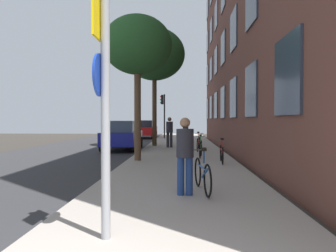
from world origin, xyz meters
TOP-DOWN VIEW (x-y plane):
  - ground_plane at (-2.40, 15.00)m, footprint 41.80×41.80m
  - road_asphalt at (-4.50, 15.00)m, footprint 7.00×38.00m
  - sidewalk at (1.10, 15.00)m, footprint 4.20×38.00m
  - sign_post at (0.12, 2.69)m, footprint 0.16×0.60m
  - traffic_light at (-0.46, 25.22)m, footprint 0.43×0.24m
  - tree_near at (-0.57, 10.66)m, footprint 2.66×2.66m
  - tree_far at (-0.51, 17.38)m, footprint 3.65×3.65m
  - bicycle_0 at (1.58, 5.47)m, footprint 0.42×1.75m
  - bicycle_1 at (2.58, 10.07)m, footprint 0.42×1.62m
  - bicycle_2 at (1.92, 11.72)m, footprint 0.42×1.67m
  - bicycle_3 at (1.96, 14.30)m, footprint 0.42×1.71m
  - bicycle_4 at (1.32, 16.81)m, footprint 0.42×1.69m
  - pedestrian_0 at (1.20, 5.12)m, footprint 0.44×0.44m
  - pedestrian_1 at (0.43, 16.36)m, footprint 0.41×0.41m
  - pedestrian_2 at (1.37, 19.13)m, footprint 0.43×0.43m
  - car_0 at (-2.18, 15.95)m, footprint 1.87×4.33m
  - car_1 at (-2.24, 27.18)m, footprint 1.90×4.32m

SIDE VIEW (x-z plane):
  - ground_plane at x=-2.40m, z-range 0.00..0.00m
  - road_asphalt at x=-4.50m, z-range 0.00..0.01m
  - sidewalk at x=1.10m, z-range 0.00..0.12m
  - bicycle_1 at x=2.58m, z-range 0.02..0.92m
  - bicycle_2 at x=1.92m, z-range 0.01..0.98m
  - bicycle_0 at x=1.58m, z-range 0.01..0.98m
  - bicycle_4 at x=1.32m, z-range 0.01..0.99m
  - bicycle_3 at x=1.96m, z-range 0.01..0.99m
  - car_0 at x=-2.18m, z-range 0.03..1.65m
  - car_1 at x=-2.24m, z-range 0.03..1.65m
  - pedestrian_0 at x=1.20m, z-range 0.23..1.84m
  - pedestrian_2 at x=1.37m, z-range 0.24..1.85m
  - pedestrian_1 at x=0.43m, z-range 0.24..1.95m
  - sign_post at x=0.12m, z-range 0.36..3.81m
  - traffic_light at x=-0.46m, z-range 0.81..4.53m
  - tree_near at x=-0.57m, z-range 1.73..7.30m
  - tree_far at x=-0.51m, z-range 2.06..9.08m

